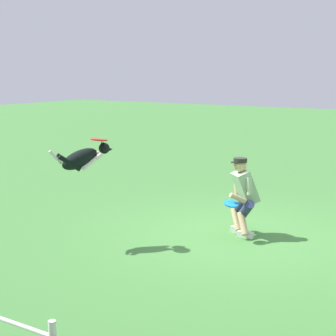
{
  "coord_description": "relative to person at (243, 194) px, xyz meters",
  "views": [
    {
      "loc": [
        -3.71,
        7.9,
        2.7
      ],
      "look_at": [
        0.84,
        0.76,
        1.17
      ],
      "focal_mm": 58.62,
      "sensor_mm": 36.0,
      "label": 1
    }
  ],
  "objects": [
    {
      "name": "dog",
      "position": [
        1.85,
        1.79,
        0.67
      ],
      "size": [
        0.63,
        0.84,
        0.48
      ],
      "rotation": [
        0.0,
        0.0,
        4.1
      ],
      "color": "black"
    },
    {
      "name": "frisbee_held",
      "position": [
        0.02,
        0.39,
        -0.09
      ],
      "size": [
        0.29,
        0.29,
        0.11
      ],
      "primitive_type": "cylinder",
      "rotation": [
        -0.18,
        0.2,
        1.85
      ],
      "color": "#1B81DC",
      "rests_on": "person"
    },
    {
      "name": "ground_plane",
      "position": [
        0.05,
        0.11,
        -0.7
      ],
      "size": [
        60.0,
        60.0,
        0.0
      ],
      "primitive_type": "plane",
      "color": "#407A38"
    },
    {
      "name": "person",
      "position": [
        0.0,
        0.0,
        0.0
      ],
      "size": [
        0.58,
        0.71,
        1.29
      ],
      "rotation": [
        0.0,
        0.0,
        0.84
      ],
      "color": "silver",
      "rests_on": "ground_plane"
    },
    {
      "name": "frisbee_flying",
      "position": [
        1.65,
        1.64,
        0.95
      ],
      "size": [
        0.27,
        0.28,
        0.05
      ],
      "primitive_type": "cylinder",
      "rotation": [
        0.09,
        -0.02,
        0.07
      ],
      "color": "red"
    }
  ]
}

